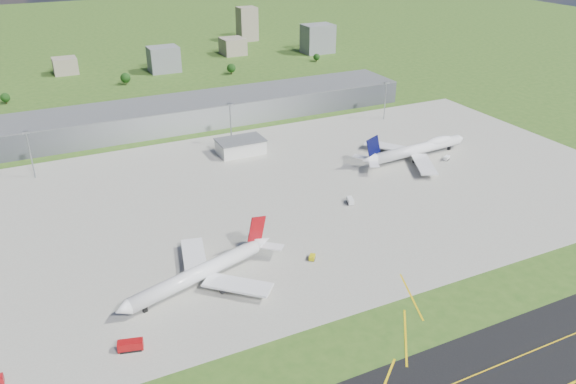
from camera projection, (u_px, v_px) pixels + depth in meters
name	position (u px, v px, depth m)	size (l,w,h in m)	color
ground	(198.00, 130.00, 362.47)	(1400.00, 1400.00, 0.00)	#33591C
apron	(285.00, 194.00, 277.35)	(360.00, 190.00, 0.08)	gray
terminal	(190.00, 112.00, 371.32)	(300.00, 42.00, 15.00)	gray
ops_building	(241.00, 147.00, 324.16)	(26.00, 16.00, 8.00)	silver
mast_west	(29.00, 146.00, 287.29)	(3.50, 2.00, 25.90)	gray
mast_center	(230.00, 117.00, 330.29)	(3.50, 2.00, 25.90)	gray
mast_east	(386.00, 94.00, 373.29)	(3.50, 2.00, 25.90)	gray
airliner_red_twin	(203.00, 272.00, 207.47)	(66.63, 50.74, 18.75)	white
airliner_blue_quad	(418.00, 149.00, 316.97)	(74.68, 58.40, 19.49)	white
fire_truck	(131.00, 346.00, 176.43)	(8.35, 4.83, 3.50)	#990A0D
tug_yellow	(312.00, 258.00, 223.74)	(4.00, 4.28, 1.85)	#D1C50C
van_white_near	(350.00, 201.00, 267.61)	(4.14, 6.14, 2.83)	white
van_white_far	(447.00, 158.00, 316.03)	(4.97, 4.00, 2.36)	white
bldg_cw	(65.00, 66.00, 489.68)	(20.00, 18.00, 14.00)	gray
bldg_c	(164.00, 59.00, 494.93)	(26.00, 20.00, 22.00)	slate
bldg_ce	(233.00, 46.00, 559.89)	(22.00, 24.00, 16.00)	gray
bldg_e	(318.00, 39.00, 564.25)	(30.00, 22.00, 28.00)	slate
bldg_tall_e	(247.00, 24.00, 619.69)	(20.00, 18.00, 36.00)	gray
tree_w	(5.00, 98.00, 410.39)	(6.75, 6.75, 8.25)	#382314
tree_c	(125.00, 78.00, 457.28)	(8.10, 8.10, 9.90)	#382314
tree_e	(231.00, 68.00, 488.56)	(7.65, 7.65, 9.35)	#382314
tree_far_e	(317.00, 57.00, 532.27)	(6.30, 6.30, 7.70)	#382314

